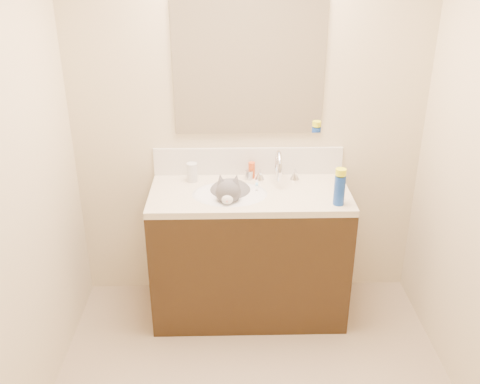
{
  "coord_description": "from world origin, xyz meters",
  "views": [
    {
      "loc": [
        -0.13,
        -1.93,
        2.21
      ],
      "look_at": [
        -0.06,
        0.92,
        0.88
      ],
      "focal_mm": 40.0,
      "sensor_mm": 36.0,
      "label": 1
    }
  ],
  "objects_px": {
    "basin": "(230,204)",
    "faucet": "(278,169)",
    "silver_jar": "(249,175)",
    "spray_can": "(339,190)",
    "vanity_cabinet": "(249,256)",
    "cat": "(230,196)",
    "pill_bottle": "(192,172)",
    "amber_bottle": "(252,170)"
  },
  "relations": [
    {
      "from": "cat",
      "to": "spray_can",
      "type": "xyz_separation_m",
      "value": [
        0.62,
        -0.18,
        0.12
      ]
    },
    {
      "from": "spray_can",
      "to": "faucet",
      "type": "bearing_deg",
      "value": 134.78
    },
    {
      "from": "vanity_cabinet",
      "to": "silver_jar",
      "type": "height_order",
      "value": "silver_jar"
    },
    {
      "from": "faucet",
      "to": "silver_jar",
      "type": "bearing_deg",
      "value": 165.34
    },
    {
      "from": "faucet",
      "to": "spray_can",
      "type": "relative_size",
      "value": 1.62
    },
    {
      "from": "faucet",
      "to": "cat",
      "type": "xyz_separation_m",
      "value": [
        -0.3,
        -0.14,
        -0.12
      ]
    },
    {
      "from": "silver_jar",
      "to": "spray_can",
      "type": "relative_size",
      "value": 0.34
    },
    {
      "from": "spray_can",
      "to": "basin",
      "type": "bearing_deg",
      "value": 166.08
    },
    {
      "from": "cat",
      "to": "silver_jar",
      "type": "height_order",
      "value": "cat"
    },
    {
      "from": "pill_bottle",
      "to": "silver_jar",
      "type": "distance_m",
      "value": 0.36
    },
    {
      "from": "basin",
      "to": "faucet",
      "type": "bearing_deg",
      "value": 29.12
    },
    {
      "from": "vanity_cabinet",
      "to": "faucet",
      "type": "bearing_deg",
      "value": 37.29
    },
    {
      "from": "basin",
      "to": "vanity_cabinet",
      "type": "bearing_deg",
      "value": 14.04
    },
    {
      "from": "vanity_cabinet",
      "to": "spray_can",
      "type": "distance_m",
      "value": 0.75
    },
    {
      "from": "amber_bottle",
      "to": "pill_bottle",
      "type": "bearing_deg",
      "value": -173.61
    },
    {
      "from": "basin",
      "to": "pill_bottle",
      "type": "distance_m",
      "value": 0.33
    },
    {
      "from": "vanity_cabinet",
      "to": "silver_jar",
      "type": "relative_size",
      "value": 20.45
    },
    {
      "from": "cat",
      "to": "spray_can",
      "type": "bearing_deg",
      "value": -11.75
    },
    {
      "from": "faucet",
      "to": "amber_bottle",
      "type": "distance_m",
      "value": 0.18
    },
    {
      "from": "basin",
      "to": "spray_can",
      "type": "distance_m",
      "value": 0.66
    },
    {
      "from": "faucet",
      "to": "spray_can",
      "type": "height_order",
      "value": "faucet"
    },
    {
      "from": "vanity_cabinet",
      "to": "pill_bottle",
      "type": "height_order",
      "value": "pill_bottle"
    },
    {
      "from": "cat",
      "to": "spray_can",
      "type": "distance_m",
      "value": 0.65
    },
    {
      "from": "vanity_cabinet",
      "to": "silver_jar",
      "type": "distance_m",
      "value": 0.51
    },
    {
      "from": "cat",
      "to": "spray_can",
      "type": "relative_size",
      "value": 2.34
    },
    {
      "from": "amber_bottle",
      "to": "silver_jar",
      "type": "bearing_deg",
      "value": -131.17
    },
    {
      "from": "silver_jar",
      "to": "pill_bottle",
      "type": "bearing_deg",
      "value": -176.61
    },
    {
      "from": "pill_bottle",
      "to": "spray_can",
      "type": "relative_size",
      "value": 0.69
    },
    {
      "from": "pill_bottle",
      "to": "silver_jar",
      "type": "bearing_deg",
      "value": 3.39
    },
    {
      "from": "vanity_cabinet",
      "to": "faucet",
      "type": "distance_m",
      "value": 0.58
    },
    {
      "from": "basin",
      "to": "faucet",
      "type": "xyz_separation_m",
      "value": [
        0.3,
        0.17,
        0.16
      ]
    },
    {
      "from": "faucet",
      "to": "silver_jar",
      "type": "xyz_separation_m",
      "value": [
        -0.18,
        0.05,
        -0.06
      ]
    },
    {
      "from": "faucet",
      "to": "cat",
      "type": "height_order",
      "value": "faucet"
    },
    {
      "from": "amber_bottle",
      "to": "spray_can",
      "type": "distance_m",
      "value": 0.62
    },
    {
      "from": "silver_jar",
      "to": "vanity_cabinet",
      "type": "bearing_deg",
      "value": -90.46
    },
    {
      "from": "vanity_cabinet",
      "to": "silver_jar",
      "type": "bearing_deg",
      "value": 89.54
    },
    {
      "from": "faucet",
      "to": "amber_bottle",
      "type": "relative_size",
      "value": 2.67
    },
    {
      "from": "pill_bottle",
      "to": "amber_bottle",
      "type": "xyz_separation_m",
      "value": [
        0.37,
        0.04,
        -0.01
      ]
    },
    {
      "from": "cat",
      "to": "vanity_cabinet",
      "type": "bearing_deg",
      "value": 4.33
    },
    {
      "from": "faucet",
      "to": "silver_jar",
      "type": "relative_size",
      "value": 4.77
    },
    {
      "from": "silver_jar",
      "to": "spray_can",
      "type": "distance_m",
      "value": 0.62
    },
    {
      "from": "basin",
      "to": "amber_bottle",
      "type": "relative_size",
      "value": 4.3
    }
  ]
}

